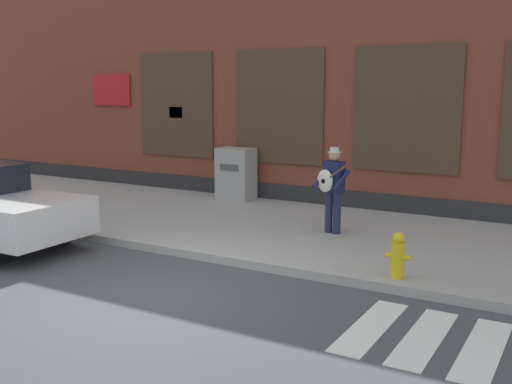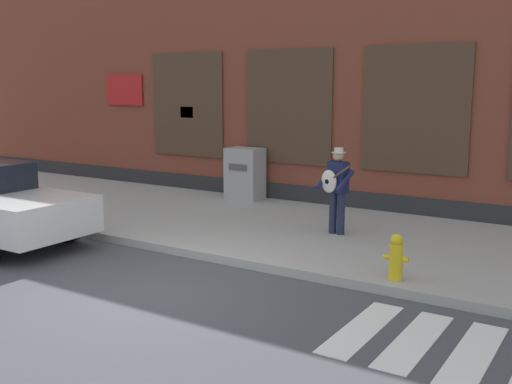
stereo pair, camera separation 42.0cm
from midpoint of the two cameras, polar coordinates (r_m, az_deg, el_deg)
name	(u,v)px [view 1 (the left image)]	position (r m, az deg, el deg)	size (l,w,h in m)	color
ground_plane	(161,293)	(8.99, -10.41, -9.49)	(160.00, 160.00, 0.00)	#424449
sidewalk	(290,230)	(12.31, 2.27, -3.65)	(28.00, 5.06, 0.15)	#9E9E99
building_backdrop	(371,40)	(16.15, 10.10, 14.04)	(28.00, 4.06, 8.34)	brown
busker	(332,185)	(11.62, 6.25, 0.66)	(0.72, 0.63, 1.68)	#1E233D
utility_box	(236,174)	(15.22, -2.71, 1.75)	(0.90, 0.64, 1.30)	#9E9E9E
fire_hydrant	(398,256)	(9.16, 12.10, -5.95)	(0.38, 0.20, 0.70)	gold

